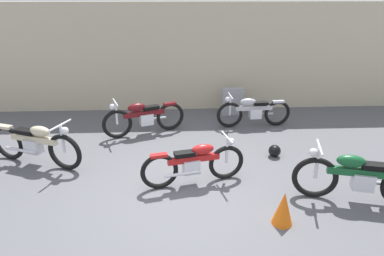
% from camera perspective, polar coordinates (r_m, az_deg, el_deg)
% --- Properties ---
extents(ground_plane, '(40.00, 40.00, 0.00)m').
position_cam_1_polar(ground_plane, '(6.04, -1.42, -10.95)').
color(ground_plane, '#56565B').
extents(building_wall, '(18.00, 0.30, 3.05)m').
position_cam_1_polar(building_wall, '(9.84, -2.18, 11.96)').
color(building_wall, beige).
rests_on(building_wall, ground_plane).
extents(stone_marker, '(0.62, 0.26, 0.78)m').
position_cam_1_polar(stone_marker, '(9.58, 6.92, 4.51)').
color(stone_marker, '#9E9EA3').
rests_on(stone_marker, ground_plane).
extents(helmet, '(0.26, 0.26, 0.26)m').
position_cam_1_polar(helmet, '(7.40, 13.94, -3.81)').
color(helmet, black).
rests_on(helmet, ground_plane).
extents(traffic_cone, '(0.32, 0.32, 0.55)m').
position_cam_1_polar(traffic_cone, '(5.37, 15.35, -13.08)').
color(traffic_cone, orange).
rests_on(traffic_cone, ground_plane).
extents(motorcycle_green, '(2.12, 0.80, 0.97)m').
position_cam_1_polar(motorcycle_green, '(6.21, 26.66, -7.56)').
color(motorcycle_green, black).
rests_on(motorcycle_green, ground_plane).
extents(motorcycle_cream, '(2.07, 0.98, 0.98)m').
position_cam_1_polar(motorcycle_cream, '(7.42, -25.19, -2.40)').
color(motorcycle_cream, black).
rests_on(motorcycle_cream, ground_plane).
extents(motorcycle_red, '(1.92, 0.67, 0.88)m').
position_cam_1_polar(motorcycle_red, '(6.09, 0.45, -6.00)').
color(motorcycle_red, black).
rests_on(motorcycle_red, ground_plane).
extents(motorcycle_silver, '(1.95, 0.54, 0.87)m').
position_cam_1_polar(motorcycle_silver, '(8.79, 10.41, 2.85)').
color(motorcycle_silver, black).
rests_on(motorcycle_silver, ground_plane).
extents(motorcycle_maroon, '(1.97, 0.90, 0.93)m').
position_cam_1_polar(motorcycle_maroon, '(8.26, -8.26, 1.87)').
color(motorcycle_maroon, black).
rests_on(motorcycle_maroon, ground_plane).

